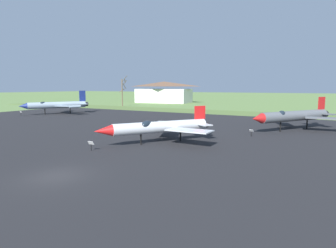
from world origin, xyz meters
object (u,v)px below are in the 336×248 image
(info_placard_front_left, at_px, (91,145))
(jet_fighter_front_left, at_px, (159,127))
(jet_fighter_rear_left, at_px, (294,116))
(info_placard_rear_center, at_px, (21,113))
(info_placard_rear_left, at_px, (251,132))
(visitor_building, at_px, (164,92))
(jet_fighter_rear_center, at_px, (57,105))

(info_placard_front_left, bearing_deg, jet_fighter_front_left, 59.08)
(info_placard_front_left, distance_m, jet_fighter_rear_left, 28.78)
(info_placard_rear_center, bearing_deg, jet_fighter_rear_left, 6.43)
(info_placard_front_left, xyz_separation_m, jet_fighter_rear_left, (16.27, 23.69, 1.51))
(info_placard_rear_left, height_order, visitor_building, visitor_building)
(jet_fighter_front_left, relative_size, info_placard_front_left, 12.28)
(jet_fighter_front_left, relative_size, info_placard_rear_left, 13.11)
(jet_fighter_front_left, distance_m, info_placard_front_left, 7.72)
(jet_fighter_rear_center, bearing_deg, jet_fighter_rear_left, -0.84)
(info_placard_rear_center, distance_m, jet_fighter_rear_left, 54.05)
(info_placard_rear_center, bearing_deg, jet_fighter_rear_center, 63.96)
(jet_fighter_rear_center, bearing_deg, info_placard_rear_center, -116.04)
(info_placard_rear_center, distance_m, visitor_building, 60.59)
(visitor_building, bearing_deg, jet_fighter_rear_left, -46.23)
(jet_fighter_front_left, height_order, visitor_building, visitor_building)
(info_placard_rear_left, bearing_deg, visitor_building, 127.52)
(jet_fighter_rear_left, relative_size, info_placard_rear_left, 14.73)
(jet_fighter_front_left, relative_size, info_placard_rear_center, 11.80)
(visitor_building, bearing_deg, info_placard_rear_left, -52.48)
(jet_fighter_front_left, height_order, info_placard_rear_center, jet_fighter_front_left)
(visitor_building, bearing_deg, info_placard_front_left, -65.34)
(info_placard_front_left, xyz_separation_m, info_placard_rear_center, (-37.42, 17.64, -0.01))
(jet_fighter_rear_center, distance_m, visitor_building, 53.75)
(jet_fighter_rear_center, bearing_deg, info_placard_rear_left, -10.72)
(jet_fighter_rear_center, relative_size, info_placard_rear_left, 15.07)
(jet_fighter_rear_left, distance_m, visitor_building, 75.38)
(info_placard_front_left, bearing_deg, info_placard_rear_center, 154.76)
(info_placard_front_left, height_order, info_placard_rear_center, info_placard_rear_center)
(visitor_building, bearing_deg, info_placard_rear_center, -91.47)
(info_placard_front_left, distance_m, info_placard_rear_left, 19.79)
(jet_fighter_front_left, bearing_deg, info_placard_front_left, -120.92)
(jet_fighter_front_left, height_order, info_placard_front_left, jet_fighter_front_left)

